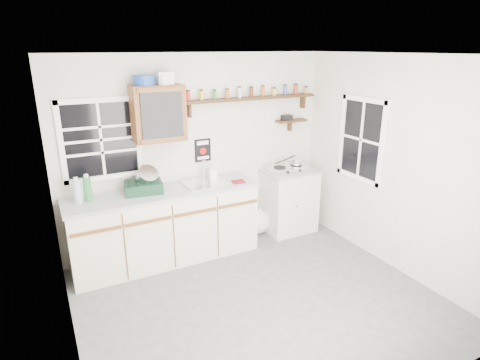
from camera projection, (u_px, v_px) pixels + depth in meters
name	position (u px, v px, depth m)	size (l,w,h in m)	color
room	(261.00, 190.00, 3.87)	(3.64, 3.24, 2.54)	#4B4B4E
main_cabinet	(166.00, 225.00, 4.96)	(2.31, 0.63, 0.92)	beige
right_cabinet	(288.00, 200.00, 5.78)	(0.73, 0.57, 0.91)	silver
sink	(205.00, 183.00, 5.05)	(0.52, 0.44, 0.29)	silver
upper_cabinet	(158.00, 113.00, 4.66)	(0.60, 0.32, 0.65)	#5E3117
upper_cabinet_clutter	(153.00, 80.00, 4.53)	(0.45, 0.24, 0.14)	#173C99
spice_shelf	(252.00, 97.00, 5.25)	(1.91, 0.18, 0.35)	#321B0E
secondary_shelf	(290.00, 120.00, 5.64)	(0.45, 0.16, 0.24)	#321B0E
warning_sign	(203.00, 150.00, 5.22)	(0.22, 0.02, 0.30)	black
window_back	(101.00, 140.00, 4.58)	(0.93, 0.03, 0.98)	black
window_right	(361.00, 140.00, 5.05)	(0.03, 0.78, 1.08)	black
water_bottles	(82.00, 190.00, 4.42)	(0.20, 0.10, 0.31)	#A6B7C2
dish_rack	(145.00, 184.00, 4.73)	(0.47, 0.38, 0.32)	#10301E
soap_bottle	(212.00, 172.00, 5.17)	(0.10, 0.10, 0.21)	white
rag	(238.00, 182.00, 5.09)	(0.15, 0.13, 0.02)	maroon
hotplate	(288.00, 169.00, 5.59)	(0.56, 0.32, 0.08)	silver
saucepan	(296.00, 162.00, 5.63)	(0.33, 0.22, 0.15)	silver
trash_bag	(259.00, 222.00, 5.74)	(0.37, 0.34, 0.43)	silver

